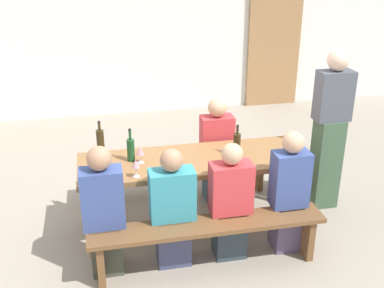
{
  "coord_description": "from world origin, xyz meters",
  "views": [
    {
      "loc": [
        -0.84,
        -3.94,
        2.64
      ],
      "look_at": [
        0.0,
        0.0,
        0.9
      ],
      "focal_mm": 44.19,
      "sensor_mm": 36.0,
      "label": 1
    }
  ],
  "objects_px": {
    "bench_near": "(208,233)",
    "wine_bottle_2": "(131,149)",
    "wooden_door": "(274,44)",
    "tasting_table": "(192,166)",
    "wine_glass_2": "(96,158)",
    "seated_guest_near_3": "(289,194)",
    "wine_bottle_0": "(237,144)",
    "wine_glass_0": "(140,151)",
    "wine_bottle_1": "(100,142)",
    "standing_host": "(329,133)",
    "wine_glass_1": "(136,164)",
    "seated_guest_near_1": "(172,211)",
    "bench_far": "(180,166)",
    "seated_guest_near_0": "(104,214)",
    "seated_guest_far_0": "(217,152)",
    "seated_guest_near_2": "(230,204)",
    "wine_glass_3": "(176,164)"
  },
  "relations": [
    {
      "from": "bench_near",
      "to": "wine_bottle_2",
      "type": "height_order",
      "value": "wine_bottle_2"
    },
    {
      "from": "wooden_door",
      "to": "tasting_table",
      "type": "bearing_deg",
      "value": -121.5
    },
    {
      "from": "wine_glass_2",
      "to": "seated_guest_near_3",
      "type": "xyz_separation_m",
      "value": [
        1.66,
        -0.43,
        -0.32
      ]
    },
    {
      "from": "wooden_door",
      "to": "wine_bottle_0",
      "type": "distance_m",
      "value": 3.9
    },
    {
      "from": "wine_glass_0",
      "to": "wine_bottle_1",
      "type": "bearing_deg",
      "value": 141.98
    },
    {
      "from": "wine_glass_0",
      "to": "standing_host",
      "type": "distance_m",
      "value": 1.96
    },
    {
      "from": "wine_glass_2",
      "to": "wine_glass_1",
      "type": "bearing_deg",
      "value": -29.97
    },
    {
      "from": "bench_near",
      "to": "seated_guest_near_1",
      "type": "xyz_separation_m",
      "value": [
        -0.28,
        0.15,
        0.16
      ]
    },
    {
      "from": "bench_far",
      "to": "wine_glass_2",
      "type": "distance_m",
      "value": 1.26
    },
    {
      "from": "seated_guest_near_3",
      "to": "standing_host",
      "type": "distance_m",
      "value": 0.99
    },
    {
      "from": "wooden_door",
      "to": "standing_host",
      "type": "relative_size",
      "value": 1.24
    },
    {
      "from": "bench_far",
      "to": "standing_host",
      "type": "distance_m",
      "value": 1.62
    },
    {
      "from": "wine_glass_2",
      "to": "seated_guest_near_3",
      "type": "height_order",
      "value": "seated_guest_near_3"
    },
    {
      "from": "wine_bottle_1",
      "to": "seated_guest_near_3",
      "type": "distance_m",
      "value": 1.82
    },
    {
      "from": "wine_glass_0",
      "to": "seated_guest_near_0",
      "type": "xyz_separation_m",
      "value": [
        -0.37,
        -0.52,
        -0.31
      ]
    },
    {
      "from": "wine_bottle_2",
      "to": "seated_guest_far_0",
      "type": "bearing_deg",
      "value": 24.51
    },
    {
      "from": "tasting_table",
      "to": "seated_guest_near_2",
      "type": "bearing_deg",
      "value": -65.06
    },
    {
      "from": "wine_glass_3",
      "to": "seated_guest_near_1",
      "type": "relative_size",
      "value": 0.13
    },
    {
      "from": "seated_guest_near_2",
      "to": "seated_guest_near_3",
      "type": "bearing_deg",
      "value": -90.0
    },
    {
      "from": "standing_host",
      "to": "wine_bottle_1",
      "type": "bearing_deg",
      "value": -3.28
    },
    {
      "from": "wooden_door",
      "to": "wine_glass_1",
      "type": "xyz_separation_m",
      "value": [
        -2.7,
        -3.77,
        -0.18
      ]
    },
    {
      "from": "bench_near",
      "to": "bench_far",
      "type": "bearing_deg",
      "value": 90.0
    },
    {
      "from": "wine_bottle_1",
      "to": "wine_glass_0",
      "type": "relative_size",
      "value": 1.94
    },
    {
      "from": "wine_glass_0",
      "to": "seated_guest_near_0",
      "type": "distance_m",
      "value": 0.71
    },
    {
      "from": "seated_guest_near_0",
      "to": "seated_guest_far_0",
      "type": "height_order",
      "value": "seated_guest_near_0"
    },
    {
      "from": "bench_far",
      "to": "wine_bottle_1",
      "type": "height_order",
      "value": "wine_bottle_1"
    },
    {
      "from": "seated_guest_near_3",
      "to": "seated_guest_far_0",
      "type": "bearing_deg",
      "value": 21.54
    },
    {
      "from": "wine_bottle_2",
      "to": "wine_glass_1",
      "type": "xyz_separation_m",
      "value": [
        0.01,
        -0.34,
        0.01
      ]
    },
    {
      "from": "bench_near",
      "to": "wine_glass_2",
      "type": "distance_m",
      "value": 1.18
    },
    {
      "from": "bench_near",
      "to": "seated_guest_near_2",
      "type": "relative_size",
      "value": 1.85
    },
    {
      "from": "tasting_table",
      "to": "wine_glass_3",
      "type": "xyz_separation_m",
      "value": [
        -0.2,
        -0.28,
        0.18
      ]
    },
    {
      "from": "wooden_door",
      "to": "wine_glass_2",
      "type": "relative_size",
      "value": 12.01
    },
    {
      "from": "seated_guest_near_0",
      "to": "standing_host",
      "type": "relative_size",
      "value": 0.69
    },
    {
      "from": "bench_near",
      "to": "bench_far",
      "type": "relative_size",
      "value": 1.0
    },
    {
      "from": "wooden_door",
      "to": "wine_bottle_2",
      "type": "distance_m",
      "value": 4.37
    },
    {
      "from": "bench_far",
      "to": "wine_glass_1",
      "type": "relative_size",
      "value": 12.32
    },
    {
      "from": "wooden_door",
      "to": "wine_glass_2",
      "type": "xyz_separation_m",
      "value": [
        -3.03,
        -3.58,
        -0.18
      ]
    },
    {
      "from": "tasting_table",
      "to": "seated_guest_near_1",
      "type": "bearing_deg",
      "value": -118.79
    },
    {
      "from": "tasting_table",
      "to": "wine_bottle_2",
      "type": "height_order",
      "value": "wine_bottle_2"
    },
    {
      "from": "bench_near",
      "to": "wine_bottle_1",
      "type": "relative_size",
      "value": 6.0
    },
    {
      "from": "wine_bottle_0",
      "to": "wine_glass_2",
      "type": "bearing_deg",
      "value": -176.83
    },
    {
      "from": "seated_guest_near_2",
      "to": "seated_guest_near_3",
      "type": "distance_m",
      "value": 0.54
    },
    {
      "from": "wine_bottle_2",
      "to": "seated_guest_near_1",
      "type": "relative_size",
      "value": 0.29
    },
    {
      "from": "wine_bottle_0",
      "to": "wine_glass_3",
      "type": "xyz_separation_m",
      "value": [
        -0.64,
        -0.29,
        -0.01
      ]
    },
    {
      "from": "seated_guest_near_1",
      "to": "seated_guest_far_0",
      "type": "distance_m",
      "value": 1.21
    },
    {
      "from": "wooden_door",
      "to": "wine_glass_1",
      "type": "bearing_deg",
      "value": -125.59
    },
    {
      "from": "seated_guest_near_0",
      "to": "seated_guest_near_1",
      "type": "bearing_deg",
      "value": -90.0
    },
    {
      "from": "wine_bottle_2",
      "to": "seated_guest_near_2",
      "type": "distance_m",
      "value": 1.05
    },
    {
      "from": "seated_guest_near_1",
      "to": "seated_guest_near_0",
      "type": "bearing_deg",
      "value": 90.0
    },
    {
      "from": "bench_far",
      "to": "seated_guest_near_3",
      "type": "relative_size",
      "value": 1.75
    }
  ]
}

